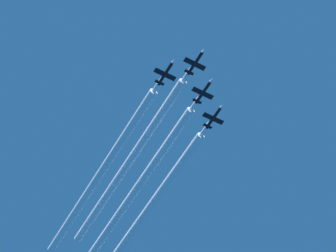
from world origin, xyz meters
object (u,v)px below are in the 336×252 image
at_px(jet_left_wingman, 204,91).
at_px(jet_outer_left, 214,117).
at_px(jet_right_wingman, 166,73).
at_px(jet_lead, 196,62).

relative_size(jet_left_wingman, jet_outer_left, 1.00).
distance_m(jet_right_wingman, jet_outer_left, 22.78).
distance_m(jet_left_wingman, jet_outer_left, 10.15).
xyz_separation_m(jet_lead, jet_outer_left, (-15.01, -14.11, -1.70)).
xyz_separation_m(jet_left_wingman, jet_outer_left, (-7.74, -6.55, -0.52)).
bearing_deg(jet_left_wingman, jet_right_wingman, 1.66).
height_order(jet_left_wingman, jet_right_wingman, jet_left_wingman).
height_order(jet_lead, jet_right_wingman, jet_lead).
bearing_deg(jet_left_wingman, jet_lead, 46.15).
relative_size(jet_lead, jet_outer_left, 1.00).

